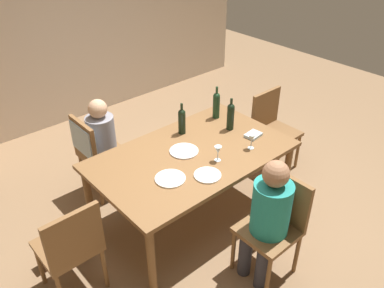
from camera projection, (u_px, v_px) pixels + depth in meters
The scene contains 19 objects.
ground_plane at pixel (192, 214), 4.08m from camera, with size 10.00×10.00×0.00m, color #846647.
rear_room_partition at pixel (51, 26), 5.11m from camera, with size 6.40×0.12×2.70m, color beige.
dining_table at pixel (192, 160), 3.72m from camera, with size 1.85×1.12×0.76m.
chair_far_left at pixel (92, 148), 4.06m from camera, with size 0.46×0.44×0.92m.
chair_near at pixel (276, 220), 3.25m from camera, with size 0.44×0.44×0.92m.
chair_right_end at pixel (272, 125), 4.58m from camera, with size 0.44×0.44×0.92m.
chair_left_end at pixel (71, 245), 3.01m from camera, with size 0.44×0.44×0.92m.
person_woman_host at pixel (104, 139), 4.12m from camera, with size 0.33×0.29×1.10m.
person_man_bearded at pixel (268, 214), 3.12m from camera, with size 0.36×0.31×1.15m.
wine_bottle_tall_green at pixel (182, 120), 3.91m from camera, with size 0.07×0.07×0.33m.
wine_bottle_dark_red at pixel (216, 104), 4.18m from camera, with size 0.07×0.07×0.36m.
wine_bottle_short_olive at pixel (231, 116), 3.97m from camera, with size 0.07×0.07×0.34m.
wine_glass_near_left at pixel (218, 150), 3.52m from camera, with size 0.07×0.07×0.15m.
wine_glass_centre at pixel (252, 139), 3.69m from camera, with size 0.07×0.07×0.15m.
dinner_plate_host at pixel (170, 179), 3.34m from camera, with size 0.26×0.26×0.01m, color white.
dinner_plate_guest_left at pixel (184, 151), 3.69m from camera, with size 0.27×0.27×0.01m, color white.
dinner_plate_guest_right at pixel (207, 175), 3.38m from camera, with size 0.24×0.24×0.01m, color white.
folded_napkin at pixel (253, 135), 3.92m from camera, with size 0.16×0.12×0.03m, color #ADC6D6.
handbag at pixel (56, 251), 3.52m from camera, with size 0.28×0.12×0.22m, color brown.
Camera 1 is at (-2.02, -2.30, 2.80)m, focal length 37.05 mm.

